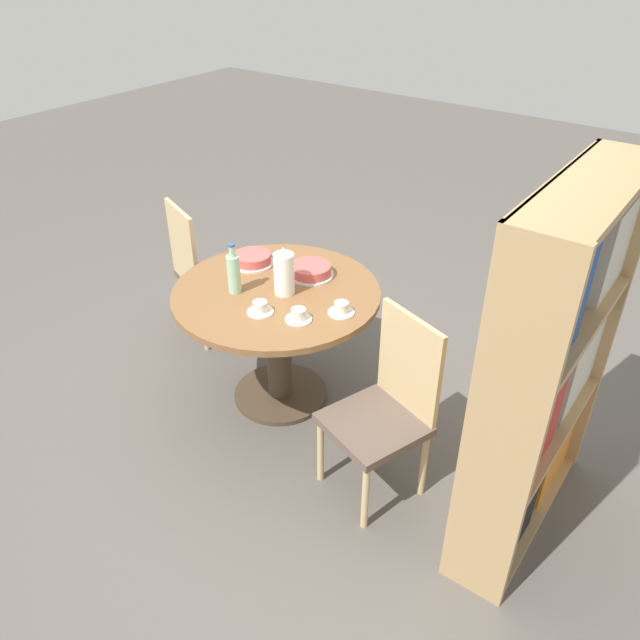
% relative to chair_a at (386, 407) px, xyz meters
% --- Properties ---
extents(ground_plane, '(14.00, 14.00, 0.00)m').
position_rel_chair_a_xyz_m(ground_plane, '(-0.21, -0.84, -0.49)').
color(ground_plane, '#56514C').
extents(dining_table, '(1.13, 1.13, 0.73)m').
position_rel_chair_a_xyz_m(dining_table, '(-0.21, -0.84, 0.07)').
color(dining_table, '#473828').
rests_on(dining_table, ground_plane).
extents(chair_a, '(0.53, 0.53, 0.95)m').
position_rel_chair_a_xyz_m(chair_a, '(0.00, 0.00, 0.00)').
color(chair_a, tan).
rests_on(chair_a, ground_plane).
extents(chair_b, '(0.54, 0.54, 0.95)m').
position_rel_chair_a_xyz_m(chair_b, '(-0.47, -1.66, 0.00)').
color(chair_b, tan).
rests_on(chair_b, ground_plane).
extents(bookshelf, '(1.03, 0.28, 1.67)m').
position_rel_chair_a_xyz_m(bookshelf, '(-0.20, 0.61, 0.28)').
color(bookshelf, tan).
rests_on(bookshelf, ground_plane).
extents(coffee_pot, '(0.11, 0.11, 0.27)m').
position_rel_chair_a_xyz_m(coffee_pot, '(-0.22, -0.78, 0.37)').
color(coffee_pot, white).
rests_on(coffee_pot, dining_table).
extents(water_bottle, '(0.07, 0.07, 0.28)m').
position_rel_chair_a_xyz_m(water_bottle, '(-0.07, -1.01, 0.36)').
color(water_bottle, '#99C6A3').
rests_on(water_bottle, dining_table).
extents(cake_main, '(0.26, 0.26, 0.07)m').
position_rel_chair_a_xyz_m(cake_main, '(-0.46, -0.78, 0.28)').
color(cake_main, silver).
rests_on(cake_main, dining_table).
extents(cake_second, '(0.24, 0.24, 0.06)m').
position_rel_chair_a_xyz_m(cake_second, '(-0.37, -1.14, 0.28)').
color(cake_second, silver).
rests_on(cake_second, dining_table).
extents(cup_a, '(0.14, 0.14, 0.06)m').
position_rel_chair_a_xyz_m(cup_a, '(0.01, -0.76, 0.27)').
color(cup_a, silver).
rests_on(cup_a, dining_table).
extents(cup_b, '(0.14, 0.14, 0.06)m').
position_rel_chair_a_xyz_m(cup_b, '(-0.23, -0.42, 0.27)').
color(cup_b, silver).
rests_on(cup_b, dining_table).
extents(cup_c, '(0.14, 0.14, 0.06)m').
position_rel_chair_a_xyz_m(cup_c, '(-0.05, -0.56, 0.27)').
color(cup_c, silver).
rests_on(cup_c, dining_table).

